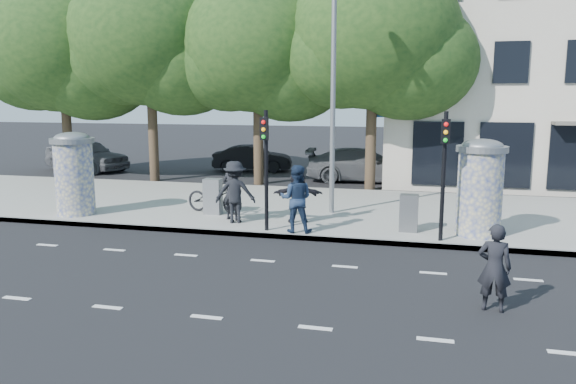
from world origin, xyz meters
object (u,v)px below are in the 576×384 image
(ped_d, at_px, (235,192))
(bicycle, at_px, (215,197))
(ped_b, at_px, (232,190))
(traffic_pole_far, at_px, (444,163))
(car_right, at_px, (364,165))
(cabinet_right, at_px, (409,213))
(man_road, at_px, (494,268))
(car_left, at_px, (87,155))
(traffic_pole_near, at_px, (266,158))
(cabinet_left, at_px, (213,196))
(ad_column_left, at_px, (74,172))
(ped_c, at_px, (296,199))
(street_lamp, at_px, (333,68))
(ad_column_right, at_px, (480,185))
(ped_f, at_px, (298,196))
(car_mid, at_px, (252,158))

(ped_d, height_order, bicycle, ped_d)
(ped_b, xyz_separation_m, ped_d, (0.21, -0.32, 0.02))
(traffic_pole_far, distance_m, car_right, 11.41)
(ped_b, height_order, cabinet_right, ped_b)
(traffic_pole_far, xyz_separation_m, ped_d, (-5.99, 0.79, -1.15))
(cabinet_right, bearing_deg, ped_b, 178.89)
(man_road, height_order, car_left, car_left)
(ped_d, bearing_deg, traffic_pole_near, 133.35)
(bicycle, relative_size, cabinet_left, 1.78)
(bicycle, xyz_separation_m, cabinet_right, (6.23, -1.07, -0.01))
(ad_column_left, bearing_deg, ped_c, -4.98)
(ped_b, distance_m, ped_c, 2.50)
(traffic_pole_near, relative_size, ped_b, 1.86)
(street_lamp, distance_m, bicycle, 5.60)
(cabinet_right, bearing_deg, ad_column_right, 2.24)
(man_road, xyz_separation_m, cabinet_left, (-7.95, 6.20, -0.11))
(cabinet_left, relative_size, car_right, 0.22)
(ped_f, bearing_deg, bicycle, -24.13)
(ad_column_right, relative_size, traffic_pole_near, 0.78)
(ad_column_right, distance_m, man_road, 5.36)
(bicycle, bearing_deg, ad_column_left, 118.06)
(bicycle, distance_m, car_right, 9.70)
(ped_b, xyz_separation_m, cabinet_right, (5.33, -0.24, -0.39))
(ped_b, bearing_deg, street_lamp, -130.58)
(ped_c, bearing_deg, car_left, -43.41)
(ad_column_right, xyz_separation_m, traffic_pole_near, (-5.80, -0.91, 0.69))
(traffic_pole_far, relative_size, man_road, 2.05)
(ped_d, relative_size, bicycle, 0.91)
(ad_column_right, height_order, cabinet_right, ad_column_right)
(car_left, relative_size, car_right, 0.93)
(ped_f, distance_m, cabinet_left, 3.00)
(car_mid, bearing_deg, traffic_pole_near, -171.59)
(street_lamp, bearing_deg, ad_column_right, -23.73)
(car_mid, bearing_deg, cabinet_left, -179.59)
(street_lamp, distance_m, ped_c, 4.66)
(ped_b, relative_size, man_road, 1.11)
(bicycle, bearing_deg, cabinet_right, -87.86)
(ad_column_left, bearing_deg, traffic_pole_far, -3.55)
(ped_c, bearing_deg, traffic_pole_near, -1.08)
(traffic_pole_far, relative_size, car_mid, 0.83)
(street_lamp, distance_m, man_road, 9.28)
(ad_column_left, xyz_separation_m, ped_b, (5.20, 0.41, -0.47))
(traffic_pole_near, distance_m, car_right, 11.06)
(traffic_pole_near, xyz_separation_m, ped_c, (0.86, 0.06, -1.13))
(cabinet_left, distance_m, cabinet_right, 6.31)
(ad_column_left, relative_size, bicycle, 1.30)
(ad_column_right, bearing_deg, car_left, 151.51)
(ped_d, height_order, car_left, ped_d)
(ad_column_right, height_order, street_lamp, street_lamp)
(cabinet_left, bearing_deg, street_lamp, 14.84)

